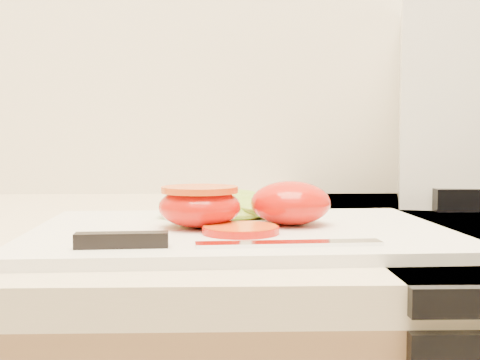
{
  "coord_description": "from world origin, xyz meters",
  "views": [
    {
      "loc": [
        0.05,
        0.97,
        1.03
      ],
      "look_at": [
        0.07,
        1.55,
        0.99
      ],
      "focal_mm": 45.0,
      "sensor_mm": 36.0,
      "label": 1
    }
  ],
  "objects": [
    {
      "name": "tomato_half_dome",
      "position": [
        0.12,
        1.56,
        0.96
      ],
      "size": [
        0.08,
        0.08,
        0.04
      ],
      "primitive_type": "ellipsoid",
      "color": "#D10602",
      "rests_on": "cutting_board"
    },
    {
      "name": "knife",
      "position": [
        0.02,
        1.44,
        0.94
      ],
      "size": [
        0.24,
        0.03,
        0.01
      ],
      "rotation": [
        0.0,
        0.0,
        0.07
      ],
      "color": "silver",
      "rests_on": "cutting_board"
    },
    {
      "name": "lettuce_leaf_0",
      "position": [
        0.05,
        1.62,
        0.95
      ],
      "size": [
        0.15,
        0.12,
        0.03
      ],
      "primitive_type": "ellipsoid",
      "rotation": [
        0.0,
        0.0,
        0.25
      ],
      "color": "#91C734",
      "rests_on": "cutting_board"
    },
    {
      "name": "tomato_half_cut",
      "position": [
        0.03,
        1.54,
        0.96
      ],
      "size": [
        0.08,
        0.08,
        0.04
      ],
      "color": "#D10602",
      "rests_on": "cutting_board"
    },
    {
      "name": "appliance",
      "position": [
        0.42,
        1.85,
        1.08
      ],
      "size": [
        0.26,
        0.3,
        0.3
      ],
      "primitive_type": "cube",
      "rotation": [
        0.0,
        0.0,
        -0.28
      ],
      "color": "silver",
      "rests_on": "counter"
    },
    {
      "name": "tomato_slice_0",
      "position": [
        0.07,
        1.5,
        0.94
      ],
      "size": [
        0.07,
        0.07,
        0.01
      ],
      "primitive_type": "cylinder",
      "color": "orange",
      "rests_on": "cutting_board"
    },
    {
      "name": "cutting_board",
      "position": [
        0.07,
        1.54,
        0.94
      ],
      "size": [
        0.41,
        0.3,
        0.01
      ],
      "primitive_type": "cube",
      "rotation": [
        0.0,
        0.0,
        0.04
      ],
      "color": "white",
      "rests_on": "counter"
    },
    {
      "name": "lettuce_leaf_1",
      "position": [
        0.1,
        1.63,
        0.95
      ],
      "size": [
        0.12,
        0.12,
        0.02
      ],
      "primitive_type": "ellipsoid",
      "rotation": [
        0.0,
        0.0,
        0.97
      ],
      "color": "#91C734",
      "rests_on": "cutting_board"
    }
  ]
}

